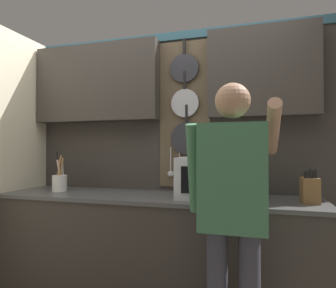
# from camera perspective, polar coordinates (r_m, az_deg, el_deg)

# --- Properties ---
(base_cabinet_counter) EXTENTS (2.56, 0.63, 0.91)m
(base_cabinet_counter) POSITION_cam_1_polar(r_m,az_deg,el_deg) (2.55, -2.61, -19.93)
(base_cabinet_counter) COLOR #38332D
(base_cabinet_counter) RESTS_ON ground_plane
(back_wall_unit) EXTENTS (3.13, 0.20, 2.33)m
(back_wall_unit) POSITION_cam_1_polar(r_m,az_deg,el_deg) (2.69, -0.92, 3.83)
(back_wall_unit) COLOR #38332D
(back_wall_unit) RESTS_ON ground_plane
(microwave) EXTENTS (0.49, 0.37, 0.31)m
(microwave) POSITION_cam_1_polar(r_m,az_deg,el_deg) (2.30, 8.20, -6.41)
(microwave) COLOR silver
(microwave) RESTS_ON base_cabinet_counter
(knife_block) EXTENTS (0.12, 0.15, 0.24)m
(knife_block) POSITION_cam_1_polar(r_m,az_deg,el_deg) (2.31, 25.41, -7.93)
(knife_block) COLOR brown
(knife_block) RESTS_ON base_cabinet_counter
(utensil_crock) EXTENTS (0.13, 0.13, 0.35)m
(utensil_crock) POSITION_cam_1_polar(r_m,az_deg,el_deg) (2.83, -19.95, -6.74)
(utensil_crock) COLOR white
(utensil_crock) RESTS_ON base_cabinet_counter
(person) EXTENTS (0.54, 0.61, 1.66)m
(person) POSITION_cam_1_polar(r_m,az_deg,el_deg) (1.79, 12.29, -10.34)
(person) COLOR #383842
(person) RESTS_ON ground_plane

